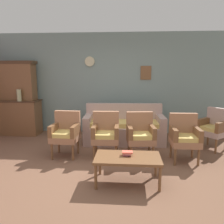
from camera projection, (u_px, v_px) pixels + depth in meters
ground_plane at (101, 173)px, 3.79m from camera, size 7.68×7.68×0.00m
wall_back_with_decor at (112, 84)px, 6.12m from camera, size 6.40×0.09×2.70m
side_cabinet at (19, 117)px, 6.09m from camera, size 1.16×0.55×0.93m
cabinet_upper_hutch at (18, 80)px, 5.99m from camera, size 0.99×0.38×1.03m
vase_on_cabinet at (19, 95)px, 5.79m from camera, size 0.12×0.12×0.30m
floral_couch at (124, 129)px, 5.44m from camera, size 1.92×0.88×0.90m
armchair_by_doorway at (66, 132)px, 4.51m from camera, size 0.54×0.52×0.90m
armchair_row_middle at (106, 133)px, 4.45m from camera, size 0.53×0.51×0.90m
armchair_near_cabinet at (140, 133)px, 4.40m from camera, size 0.57×0.55×0.90m
armchair_near_couch_end at (184, 135)px, 4.26m from camera, size 0.53×0.50×0.90m
wingback_chair_by_fireplace at (214, 127)px, 4.91m from camera, size 0.71×0.71×0.90m
coffee_table at (128, 159)px, 3.43m from camera, size 1.00×0.56×0.42m
book_stack_on_table at (127, 153)px, 3.45m from camera, size 0.16×0.12×0.07m
floor_vase_by_wall at (224, 124)px, 5.62m from camera, size 0.19×0.19×0.78m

